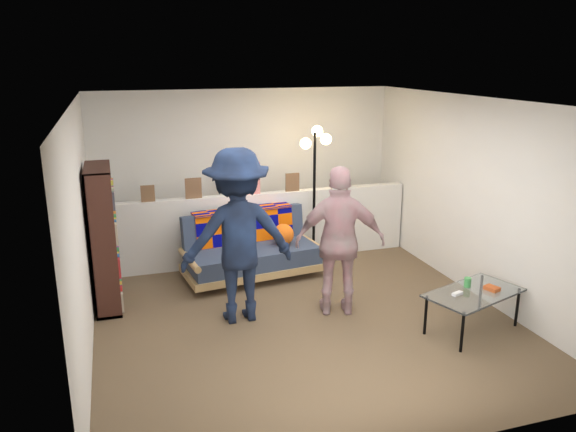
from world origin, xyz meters
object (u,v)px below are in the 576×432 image
object	(u,v)px
person_right	(340,242)
futon_sofa	(252,250)
bookshelf	(104,243)
floor_lamp	(315,167)
person_left	(238,236)
coffee_table	(474,294)

from	to	relation	value
person_right	futon_sofa	bearing A→B (deg)	-46.98
bookshelf	floor_lamp	world-z (taller)	floor_lamp
bookshelf	person_right	size ratio (longest dim) A/B	0.98
futon_sofa	floor_lamp	size ratio (longest dim) A/B	0.98
floor_lamp	person_right	size ratio (longest dim) A/B	1.13
futon_sofa	floor_lamp	bearing A→B (deg)	18.98
bookshelf	person_left	xyz separation A→B (m)	(1.41, -0.80, 0.19)
bookshelf	floor_lamp	size ratio (longest dim) A/B	0.87
person_left	floor_lamp	bearing A→B (deg)	-134.36
coffee_table	bookshelf	bearing A→B (deg)	153.70
bookshelf	person_right	bearing A→B (deg)	-21.61
coffee_table	person_right	xyz separation A→B (m)	(-1.20, 0.84, 0.44)
coffee_table	person_right	size ratio (longest dim) A/B	0.69
person_left	person_right	world-z (taller)	person_left
bookshelf	person_left	world-z (taller)	person_left
bookshelf	coffee_table	distance (m)	4.17
coffee_table	person_left	bearing A→B (deg)	155.74
person_left	person_right	distance (m)	1.14
futon_sofa	floor_lamp	world-z (taller)	floor_lamp
floor_lamp	coffee_table	bearing A→B (deg)	-71.51
person_left	person_right	xyz separation A→B (m)	(1.12, -0.21, -0.11)
coffee_table	person_right	distance (m)	1.53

